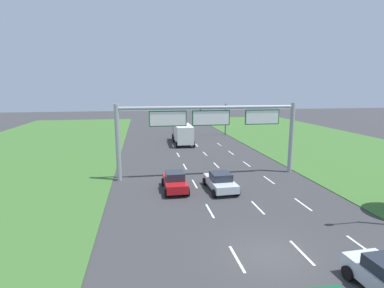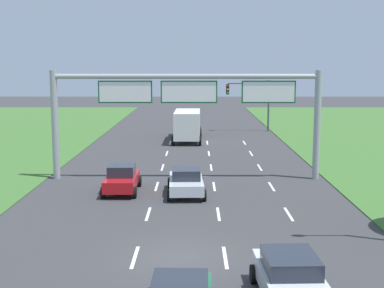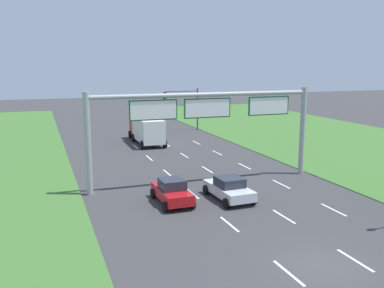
% 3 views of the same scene
% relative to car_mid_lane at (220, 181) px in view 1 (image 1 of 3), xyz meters
% --- Properties ---
extents(ground_plane, '(200.00, 200.00, 0.00)m').
position_rel_car_mid_lane_xyz_m(ground_plane, '(-0.07, -10.04, -0.75)').
color(ground_plane, '#38383A').
extents(lane_dashes_inner_left, '(0.14, 50.40, 0.01)m').
position_rel_car_mid_lane_xyz_m(lane_dashes_inner_left, '(-1.82, -4.04, -0.74)').
color(lane_dashes_inner_left, white).
rests_on(lane_dashes_inner_left, ground_plane).
extents(lane_dashes_inner_right, '(0.14, 50.40, 0.01)m').
position_rel_car_mid_lane_xyz_m(lane_dashes_inner_right, '(1.68, -4.04, -0.74)').
color(lane_dashes_inner_right, white).
rests_on(lane_dashes_inner_right, ground_plane).
extents(lane_dashes_slip, '(0.14, 50.40, 0.01)m').
position_rel_car_mid_lane_xyz_m(lane_dashes_slip, '(5.18, -4.04, -0.74)').
color(lane_dashes_slip, white).
rests_on(lane_dashes_slip, ground_plane).
extents(car_mid_lane, '(2.28, 4.27, 1.51)m').
position_rel_car_mid_lane_xyz_m(car_mid_lane, '(0.00, 0.00, 0.00)').
color(car_mid_lane, silver).
rests_on(car_mid_lane, ground_plane).
extents(car_far_ahead, '(2.00, 4.00, 1.60)m').
position_rel_car_mid_lane_xyz_m(car_far_ahead, '(-3.74, 0.55, 0.03)').
color(car_far_ahead, red).
rests_on(car_far_ahead, ground_plane).
extents(box_truck, '(2.79, 8.30, 2.94)m').
position_rel_car_mid_lane_xyz_m(box_truck, '(-0.20, 21.64, 0.88)').
color(box_truck, '#B21E19').
rests_on(box_truck, ground_plane).
extents(sign_gantry, '(17.24, 0.44, 7.00)m').
position_rel_car_mid_lane_xyz_m(sign_gantry, '(0.08, 4.17, 4.23)').
color(sign_gantry, '#9EA0A5').
rests_on(sign_gantry, ground_plane).
extents(traffic_light_mast, '(4.76, 0.49, 5.60)m').
position_rel_car_mid_lane_xyz_m(traffic_light_mast, '(6.65, 28.67, 3.12)').
color(traffic_light_mast, '#47494F').
rests_on(traffic_light_mast, ground_plane).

